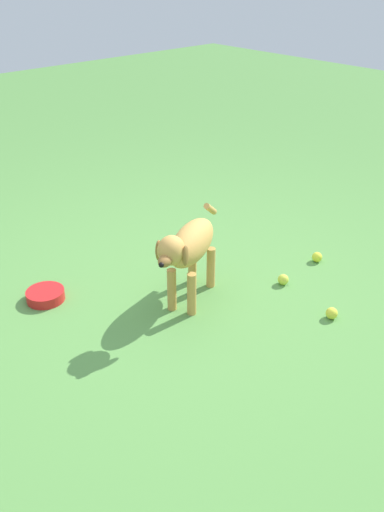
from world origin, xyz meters
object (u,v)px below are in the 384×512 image
object	(u,v)px
tennis_ball_0	(317,257)
water_bowl	(45,295)
dog	(189,247)
tennis_ball_1	(283,280)
tennis_ball_2	(332,313)

from	to	relation	value
tennis_ball_0	water_bowl	distance (m)	1.72
dog	tennis_ball_0	size ratio (longest dim) A/B	10.98
dog	tennis_ball_1	world-z (taller)	dog
tennis_ball_1	water_bowl	bearing A→B (deg)	-125.53
tennis_ball_1	tennis_ball_2	world-z (taller)	same
dog	water_bowl	world-z (taller)	dog
dog	tennis_ball_2	bearing A→B (deg)	99.46
tennis_ball_0	water_bowl	world-z (taller)	tennis_ball_0
tennis_ball_2	water_bowl	world-z (taller)	tennis_ball_2
dog	water_bowl	bearing A→B (deg)	-69.36
tennis_ball_0	tennis_ball_2	xyz separation A→B (m)	(0.43, -0.46, 0.00)
tennis_ball_0	tennis_ball_2	bearing A→B (deg)	-46.41
tennis_ball_2	water_bowl	size ratio (longest dim) A/B	0.30
dog	tennis_ball_0	distance (m)	1.00
water_bowl	tennis_ball_2	bearing A→B (deg)	41.17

